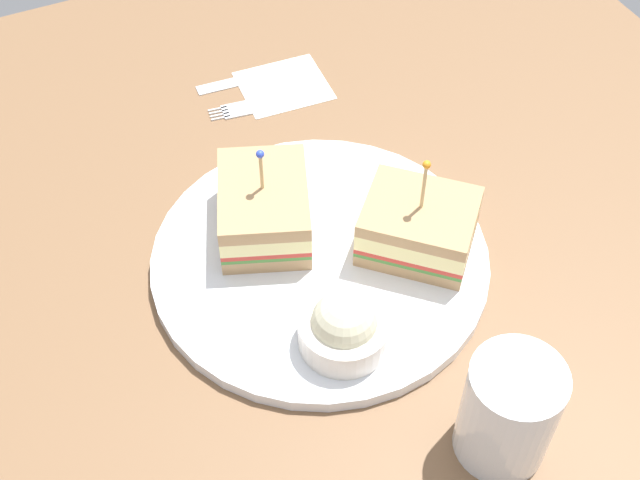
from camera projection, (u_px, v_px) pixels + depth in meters
The scene contains 9 objects.
ground_plane at pixel (320, 271), 75.77cm from camera, with size 98.60×98.60×2.00cm, color brown.
plate at pixel (320, 259), 74.55cm from camera, with size 29.44×29.44×1.24cm, color white.
sandwich_half_front at pixel (264, 208), 74.19cm from camera, with size 12.36×10.82×9.39cm.
sandwich_half_back at pixel (419, 226), 72.87cm from camera, with size 12.01×12.10×10.22cm.
coleslaw_bowl at pixel (344, 327), 66.71cm from camera, with size 7.29×7.29×5.25cm.
drink_glass at pixel (507, 415), 60.50cm from camera, with size 6.83×6.83×9.47cm.
napkin at pixel (284, 85), 90.91cm from camera, with size 9.05×8.14×0.15cm, color white.
fork at pixel (254, 106), 88.60cm from camera, with size 2.83×12.46×0.35cm.
knife at pixel (247, 79), 91.49cm from camera, with size 2.01×12.59×0.35cm.
Camera 1 is at (-42.78, 20.08, 58.29)cm, focal length 47.86 mm.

